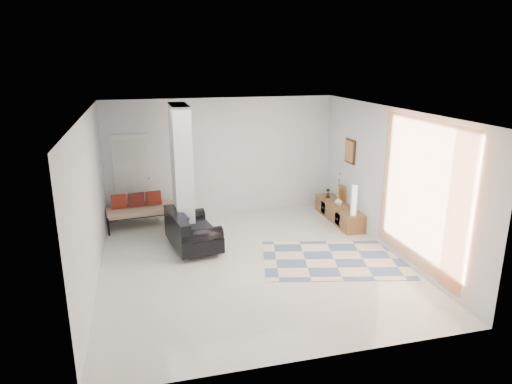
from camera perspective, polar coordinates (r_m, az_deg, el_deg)
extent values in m
plane|color=beige|center=(8.68, -0.48, -8.69)|extent=(6.00, 6.00, 0.00)
plane|color=white|center=(7.91, -0.53, 10.02)|extent=(6.00, 6.00, 0.00)
plane|color=silver|center=(11.03, -4.27, 4.42)|extent=(6.00, 0.00, 6.00)
plane|color=silver|center=(5.49, 7.13, -8.23)|extent=(6.00, 0.00, 6.00)
plane|color=silver|center=(8.01, -19.98, -1.15)|extent=(0.00, 6.00, 6.00)
plane|color=silver|center=(9.21, 16.34, 1.40)|extent=(0.00, 6.00, 6.00)
cube|color=silver|center=(9.54, -9.27, 2.35)|extent=(0.35, 1.20, 2.80)
cube|color=silver|center=(10.92, -15.09, 1.72)|extent=(0.85, 0.06, 2.04)
plane|color=orange|center=(8.23, 19.90, -0.32)|extent=(0.00, 2.55, 2.55)
cube|color=#321F0D|center=(10.60, 11.69, 5.01)|extent=(0.04, 0.45, 0.55)
cube|color=brown|center=(10.89, 10.31, -2.52)|extent=(0.45, 1.89, 0.40)
cube|color=#321F0D|center=(10.44, 10.18, -3.34)|extent=(0.02, 0.25, 0.28)
cube|color=#321F0D|center=(11.17, 8.42, -1.95)|extent=(0.02, 0.25, 0.28)
cube|color=gold|center=(11.07, 10.70, -0.06)|extent=(0.09, 0.32, 0.40)
cube|color=silver|center=(10.41, 10.83, -1.93)|extent=(0.04, 0.10, 0.12)
cylinder|color=silver|center=(8.73, -8.76, -8.36)|extent=(0.05, 0.05, 0.10)
cylinder|color=silver|center=(9.77, -10.54, -5.70)|extent=(0.05, 0.05, 0.10)
cylinder|color=silver|center=(8.90, -4.75, -7.74)|extent=(0.05, 0.05, 0.10)
cylinder|color=silver|center=(9.92, -6.94, -5.20)|extent=(0.05, 0.05, 0.10)
cube|color=black|center=(9.24, -7.83, -5.54)|extent=(1.05, 1.51, 0.30)
cube|color=black|center=(9.05, -9.86, -3.87)|extent=(0.42, 1.41, 0.36)
cylinder|color=black|center=(8.64, -6.83, -5.45)|extent=(0.83, 0.40, 0.28)
cylinder|color=black|center=(9.69, -8.83, -3.09)|extent=(0.83, 0.40, 0.28)
cube|color=black|center=(9.07, -9.13, -3.66)|extent=(0.22, 0.53, 0.31)
cylinder|color=black|center=(10.30, -17.94, -4.19)|extent=(0.04, 0.04, 0.40)
cylinder|color=black|center=(10.46, -9.06, -3.24)|extent=(0.04, 0.04, 0.40)
cylinder|color=black|center=(10.93, -18.14, -3.03)|extent=(0.04, 0.04, 0.40)
cylinder|color=black|center=(11.08, -9.77, -2.15)|extent=(0.04, 0.04, 0.40)
cube|color=beige|center=(10.60, -13.77, -2.22)|extent=(1.71, 0.86, 0.12)
cube|color=maroon|center=(10.64, -16.75, -1.15)|extent=(0.36, 0.20, 0.33)
cube|color=maroon|center=(10.67, -14.71, -0.94)|extent=(0.36, 0.20, 0.33)
cube|color=maroon|center=(10.71, -12.68, -0.74)|extent=(0.36, 0.20, 0.33)
cube|color=beige|center=(8.88, 9.71, -8.29)|extent=(3.00, 2.33, 0.01)
cylinder|color=beige|center=(10.06, 12.17, -1.04)|extent=(0.12, 0.12, 0.66)
imported|color=silver|center=(10.73, 10.25, -1.14)|extent=(0.20, 0.20, 0.19)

